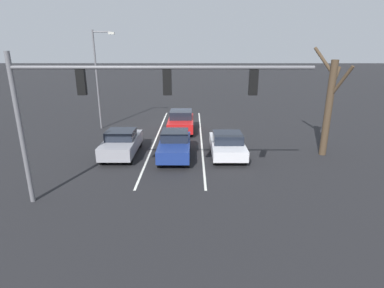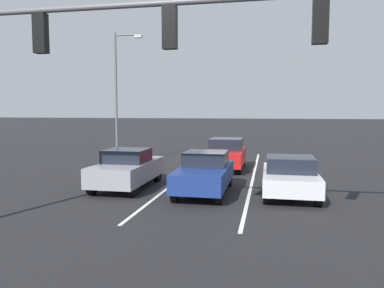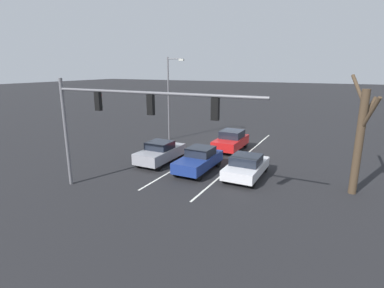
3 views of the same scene
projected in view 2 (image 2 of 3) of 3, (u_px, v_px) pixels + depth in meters
name	position (u px, v px, depth m)	size (l,w,h in m)	color
ground_plane	(226.00, 166.00, 21.08)	(240.00, 240.00, 0.00)	black
lane_stripe_left_divider	(254.00, 175.00, 18.07)	(0.12, 17.49, 0.01)	silver
lane_stripe_center_divider	(187.00, 173.00, 18.72)	(0.12, 17.49, 0.01)	silver
car_silver_leftlane_front	(290.00, 176.00, 13.81)	(1.93, 4.14, 1.45)	silver
car_navy_midlane_front	(205.00, 173.00, 14.17)	(1.79, 4.28, 1.56)	navy
car_gray_rightlane_front	(127.00, 169.00, 15.15)	(1.85, 4.22, 1.58)	gray
car_red_midlane_second	(226.00, 154.00, 19.87)	(1.91, 4.03, 1.64)	red
traffic_signal_gantry	(89.00, 52.00, 8.88)	(11.42, 0.37, 6.13)	slate
street_lamp_right_shoulder	(119.00, 89.00, 21.78)	(1.70, 0.24, 7.58)	slate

